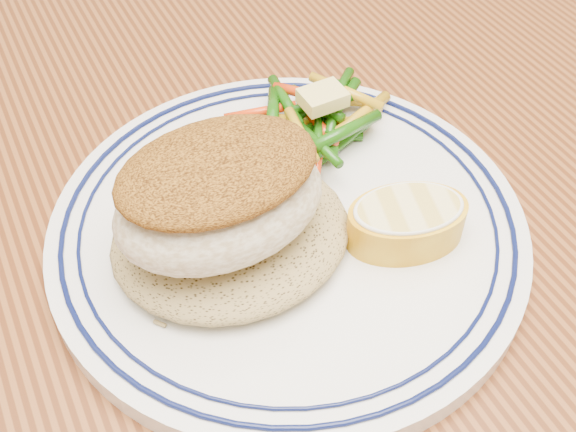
# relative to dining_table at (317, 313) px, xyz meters

# --- Properties ---
(dining_table) EXTENTS (1.50, 0.90, 0.75)m
(dining_table) POSITION_rel_dining_table_xyz_m (0.00, 0.00, 0.00)
(dining_table) COLOR #532710
(dining_table) RESTS_ON ground
(plate) EXTENTS (0.28, 0.28, 0.02)m
(plate) POSITION_rel_dining_table_xyz_m (-0.02, -0.00, 0.11)
(plate) COLOR white
(plate) RESTS_ON dining_table
(rice_pilaf) EXTENTS (0.14, 0.12, 0.03)m
(rice_pilaf) POSITION_rel_dining_table_xyz_m (-0.06, -0.01, 0.12)
(rice_pilaf) COLOR #97804B
(rice_pilaf) RESTS_ON plate
(fish_fillet) EXTENTS (0.12, 0.09, 0.06)m
(fish_fillet) POSITION_rel_dining_table_xyz_m (-0.07, -0.01, 0.16)
(fish_fillet) COLOR beige
(fish_fillet) RESTS_ON rice_pilaf
(vegetable_pile) EXTENTS (0.11, 0.10, 0.03)m
(vegetable_pile) POSITION_rel_dining_table_xyz_m (0.02, 0.06, 0.13)
(vegetable_pile) COLOR #174D09
(vegetable_pile) RESTS_ON plate
(butter_pat) EXTENTS (0.03, 0.02, 0.01)m
(butter_pat) POSITION_rel_dining_table_xyz_m (0.03, 0.05, 0.14)
(butter_pat) COLOR #EBD873
(butter_pat) RESTS_ON vegetable_pile
(lemon_wedge) EXTENTS (0.08, 0.08, 0.03)m
(lemon_wedge) POSITION_rel_dining_table_xyz_m (0.03, -0.04, 0.13)
(lemon_wedge) COLOR gold
(lemon_wedge) RESTS_ON plate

